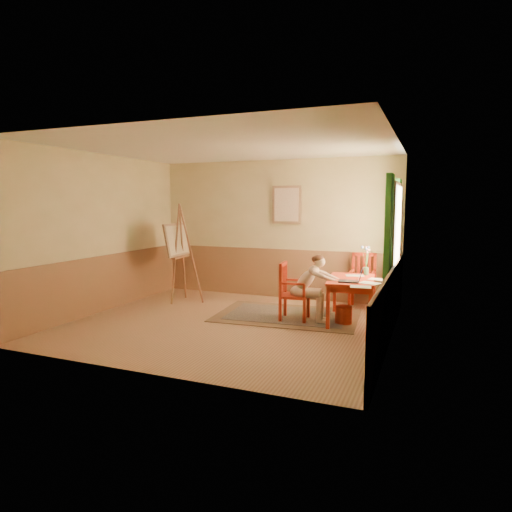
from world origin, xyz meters
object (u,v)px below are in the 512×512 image
at_px(laptop, 353,279).
at_px(easel, 178,244).
at_px(chair_back, 363,281).
at_px(figure, 310,285).
at_px(table, 351,284).
at_px(chair_left, 292,291).

bearing_deg(laptop, easel, 169.85).
relative_size(chair_back, laptop, 2.60).
bearing_deg(figure, table, 21.42).
xyz_separation_m(table, chair_left, (-0.93, -0.26, -0.15)).
distance_m(figure, easel, 2.91).
xyz_separation_m(chair_back, laptop, (0.05, -1.40, 0.26)).
bearing_deg(table, chair_back, 88.55).
bearing_deg(figure, laptop, -6.99).
relative_size(laptop, easel, 0.20).
height_order(table, chair_back, chair_back).
distance_m(laptop, easel, 3.58).
xyz_separation_m(table, easel, (-3.43, 0.30, 0.51)).
bearing_deg(laptop, figure, 173.01).
distance_m(table, chair_left, 0.98).
bearing_deg(easel, chair_left, -12.55).
xyz_separation_m(chair_left, laptop, (1.00, -0.07, 0.28)).
bearing_deg(figure, easel, 169.08).
bearing_deg(table, easel, 175.04).
distance_m(chair_back, easel, 3.60).
height_order(table, easel, easel).
bearing_deg(chair_left, chair_back, 54.31).
height_order(chair_back, easel, easel).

